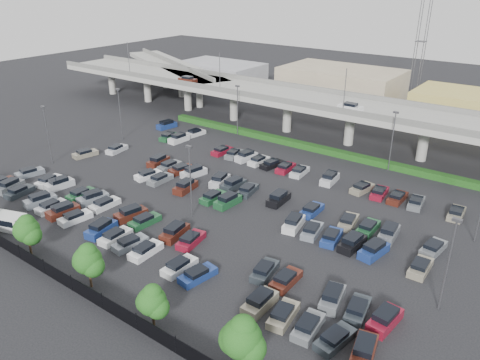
{
  "coord_description": "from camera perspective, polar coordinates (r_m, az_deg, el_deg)",
  "views": [
    {
      "loc": [
        39.29,
        -50.02,
        30.94
      ],
      "look_at": [
        0.79,
        2.11,
        2.0
      ],
      "focal_mm": 35.0,
      "sensor_mm": 36.0,
      "label": 1
    }
  ],
  "objects": [
    {
      "name": "overpass",
      "position": [
        94.12,
        10.49,
        8.91
      ],
      "size": [
        150.0,
        13.0,
        15.8
      ],
      "color": "gray",
      "rests_on": "ground"
    },
    {
      "name": "comm_tower",
      "position": [
        129.85,
        21.24,
        15.74
      ],
      "size": [
        2.4,
        2.4,
        30.0
      ],
      "color": "#49494E",
      "rests_on": "ground"
    },
    {
      "name": "on_ramp",
      "position": [
        132.64,
        -8.12,
        13.37
      ],
      "size": [
        50.93,
        30.13,
        8.8
      ],
      "color": "gray",
      "rests_on": "ground"
    },
    {
      "name": "shuttle_bus",
      "position": [
        69.04,
        -27.03,
        -4.36
      ],
      "size": [
        6.89,
        4.19,
        2.09
      ],
      "color": "silver",
      "rests_on": "ground"
    },
    {
      "name": "ground",
      "position": [
        70.73,
        -1.53,
        -1.88
      ],
      "size": [
        280.0,
        280.0,
        0.0
      ],
      "primitive_type": "plane",
      "color": "black"
    },
    {
      "name": "light_poles",
      "position": [
        72.12,
        -3.2,
        4.0
      ],
      "size": [
        66.9,
        48.38,
        10.3
      ],
      "color": "#49494E",
      "rests_on": "ground"
    },
    {
      "name": "distant_buildings",
      "position": [
        118.2,
        22.55,
        8.94
      ],
      "size": [
        138.0,
        24.0,
        9.0
      ],
      "color": "gray",
      "rests_on": "ground"
    },
    {
      "name": "fence",
      "position": [
        54.17,
        -20.46,
        -11.36
      ],
      "size": [
        70.0,
        0.1,
        2.0
      ],
      "color": "black",
      "rests_on": "ground"
    },
    {
      "name": "tree_row",
      "position": [
        52.85,
        -19.09,
        -8.69
      ],
      "size": [
        65.07,
        3.66,
        5.94
      ],
      "color": "#332316",
      "rests_on": "ground"
    },
    {
      "name": "parked_cars",
      "position": [
        67.36,
        -3.19,
        -2.73
      ],
      "size": [
        63.15,
        41.65,
        1.67
      ],
      "color": "#4B1D14",
      "rests_on": "ground"
    },
    {
      "name": "hedge",
      "position": [
        89.97,
        8.3,
        4.06
      ],
      "size": [
        66.0,
        1.6,
        1.1
      ],
      "primitive_type": "cube",
      "color": "#143710",
      "rests_on": "ground"
    }
  ]
}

